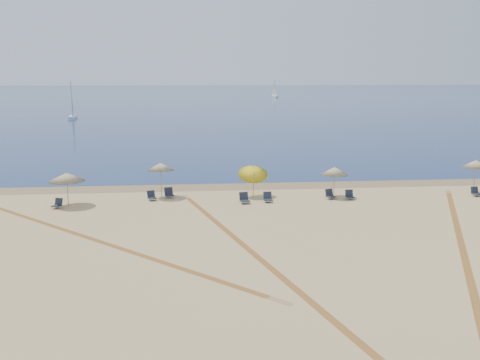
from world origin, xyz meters
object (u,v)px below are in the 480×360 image
Objects in this scene: chair_2 at (58,204)px; chair_8 at (350,195)px; sailboat_0 at (72,107)px; umbrella_2 at (161,167)px; chair_6 at (268,198)px; chair_7 at (330,195)px; chair_9 at (475,192)px; umbrella_4 at (335,171)px; chair_3 at (152,196)px; umbrella_3 at (253,171)px; umbrella_5 at (476,164)px; sailboat_1 at (274,92)px; umbrella_1 at (67,177)px; chair_4 at (169,193)px; chair_5 at (244,199)px.

chair_8 reaches higher than chair_2.
umbrella_2 is at bearing -79.56° from sailboat_0.
chair_7 is at bearing 4.23° from chair_6.
chair_8 is 9.23m from chair_9.
chair_3 is (-12.74, 0.31, -1.62)m from umbrella_4.
umbrella_3 is 1.02× the size of umbrella_5.
chair_7 reaches higher than chair_8.
umbrella_2 is at bearing -121.70° from sailboat_1.
chair_2 is (-12.99, -1.90, -1.59)m from umbrella_3.
chair_6 is 0.87× the size of chair_7.
umbrella_1 is 0.35× the size of sailboat_1.
chair_2 is (-29.13, -1.51, -1.92)m from umbrella_5.
umbrella_3 is 16.15m from umbrella_5.
chair_6 is at bearing -29.95° from chair_4.
chair_9 is at bearing -0.91° from chair_6.
umbrella_2 is at bearing 148.57° from chair_5.
umbrella_2 is at bearing 171.91° from chair_9.
chair_8 is at bearing -117.18° from sailboat_1.
umbrella_3 is 7.25m from chair_3.
chair_9 reaches higher than chair_3.
umbrella_1 is 0.90× the size of umbrella_3.
umbrella_1 is 0.93× the size of umbrella_5.
umbrella_1 is 6.95m from chair_4.
umbrella_1 reaches higher than chair_4.
sailboat_0 is at bearing -140.38° from sailboat_1.
umbrella_2 reaches higher than chair_3.
sailboat_1 is at bearing 83.98° from chair_8.
chair_4 is (7.08, 2.29, 0.03)m from chair_2.
umbrella_5 is 3.95× the size of chair_8.
chair_3 is 8.01m from chair_6.
chair_5 reaches higher than chair_2.
umbrella_5 is at bearing 2.04° from umbrella_1.
chair_7 is (6.09, 0.70, -0.02)m from chair_5.
chair_3 is 0.12× the size of sailboat_1.
chair_6 is at bearing -74.82° from sailboat_0.
chair_6 is (6.75, -1.91, -0.01)m from chair_4.
chair_9 is at bearing -17.15° from chair_7.
umbrella_5 is (16.14, -0.38, 0.32)m from umbrella_3.
umbrella_2 reaches higher than chair_9.
umbrella_5 is (10.47, 0.21, 0.29)m from umbrella_4.
chair_2 is 73.31m from sailboat_0.
chair_8 is at bearing -21.50° from chair_4.
umbrella_4 is 2.81× the size of chair_5.
umbrella_2 is 7.80m from chair_6.
umbrella_3 is 2.34m from chair_6.
chair_3 is (-7.07, -0.29, -1.59)m from umbrella_3.
umbrella_3 is 166.54m from sailboat_1.
chair_8 is at bearing -7.58° from umbrella_2.
umbrella_2 is 6.36m from chair_5.
umbrella_3 is 15.98m from chair_9.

